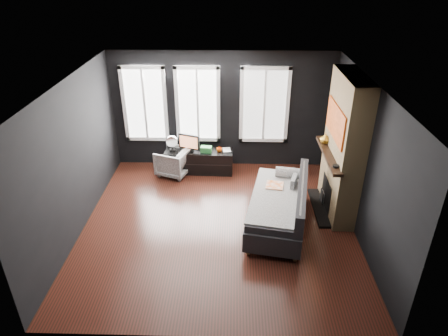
{
  "coord_description": "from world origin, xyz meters",
  "views": [
    {
      "loc": [
        0.27,
        -6.11,
        4.48
      ],
      "look_at": [
        0.1,
        0.3,
        1.05
      ],
      "focal_mm": 32.0,
      "sensor_mm": 36.0,
      "label": 1
    }
  ],
  "objects_px": {
    "media_console": "(199,161)",
    "mug": "(219,149)",
    "mantel_vase": "(325,138)",
    "armchair": "(173,161)",
    "monitor": "(189,142)",
    "book": "(223,146)",
    "sofa": "(278,204)"
  },
  "relations": [
    {
      "from": "armchair",
      "to": "monitor",
      "type": "height_order",
      "value": "monitor"
    },
    {
      "from": "monitor",
      "to": "book",
      "type": "distance_m",
      "value": 0.77
    },
    {
      "from": "monitor",
      "to": "sofa",
      "type": "bearing_deg",
      "value": -27.72
    },
    {
      "from": "mug",
      "to": "mantel_vase",
      "type": "xyz_separation_m",
      "value": [
        2.1,
        -1.0,
        0.74
      ]
    },
    {
      "from": "media_console",
      "to": "sofa",
      "type": "bearing_deg",
      "value": -50.22
    },
    {
      "from": "mug",
      "to": "armchair",
      "type": "bearing_deg",
      "value": -174.28
    },
    {
      "from": "sofa",
      "to": "armchair",
      "type": "height_order",
      "value": "sofa"
    },
    {
      "from": "media_console",
      "to": "monitor",
      "type": "relative_size",
      "value": 3.02
    },
    {
      "from": "monitor",
      "to": "mantel_vase",
      "type": "xyz_separation_m",
      "value": [
        2.79,
        -1.03,
        0.57
      ]
    },
    {
      "from": "media_console",
      "to": "book",
      "type": "bearing_deg",
      "value": 3.65
    },
    {
      "from": "armchair",
      "to": "mug",
      "type": "xyz_separation_m",
      "value": [
        1.05,
        0.1,
        0.25
      ]
    },
    {
      "from": "armchair",
      "to": "book",
      "type": "xyz_separation_m",
      "value": [
        1.12,
        0.17,
        0.3
      ]
    },
    {
      "from": "monitor",
      "to": "book",
      "type": "height_order",
      "value": "monitor"
    },
    {
      "from": "media_console",
      "to": "mug",
      "type": "distance_m",
      "value": 0.57
    },
    {
      "from": "mug",
      "to": "book",
      "type": "distance_m",
      "value": 0.12
    },
    {
      "from": "sofa",
      "to": "book",
      "type": "xyz_separation_m",
      "value": [
        -1.08,
        2.07,
        0.19
      ]
    },
    {
      "from": "media_console",
      "to": "mantel_vase",
      "type": "distance_m",
      "value": 2.98
    },
    {
      "from": "sofa",
      "to": "book",
      "type": "distance_m",
      "value": 2.34
    },
    {
      "from": "armchair",
      "to": "mug",
      "type": "distance_m",
      "value": 1.08
    },
    {
      "from": "armchair",
      "to": "media_console",
      "type": "bearing_deg",
      "value": 124.62
    },
    {
      "from": "media_console",
      "to": "armchair",
      "type": "bearing_deg",
      "value": -164.03
    },
    {
      "from": "mantel_vase",
      "to": "monitor",
      "type": "bearing_deg",
      "value": 159.78
    },
    {
      "from": "sofa",
      "to": "monitor",
      "type": "bearing_deg",
      "value": 142.75
    },
    {
      "from": "armchair",
      "to": "book",
      "type": "height_order",
      "value": "book"
    },
    {
      "from": "monitor",
      "to": "mantel_vase",
      "type": "relative_size",
      "value": 2.47
    },
    {
      "from": "book",
      "to": "monitor",
      "type": "bearing_deg",
      "value": -176.53
    },
    {
      "from": "book",
      "to": "sofa",
      "type": "bearing_deg",
      "value": -62.55
    },
    {
      "from": "mug",
      "to": "mantel_vase",
      "type": "distance_m",
      "value": 2.45
    },
    {
      "from": "media_console",
      "to": "mug",
      "type": "height_order",
      "value": "mug"
    },
    {
      "from": "armchair",
      "to": "mantel_vase",
      "type": "relative_size",
      "value": 3.33
    },
    {
      "from": "media_console",
      "to": "mug",
      "type": "xyz_separation_m",
      "value": [
        0.47,
        -0.05,
        0.33
      ]
    },
    {
      "from": "media_console",
      "to": "monitor",
      "type": "xyz_separation_m",
      "value": [
        -0.21,
        -0.02,
        0.49
      ]
    }
  ]
}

